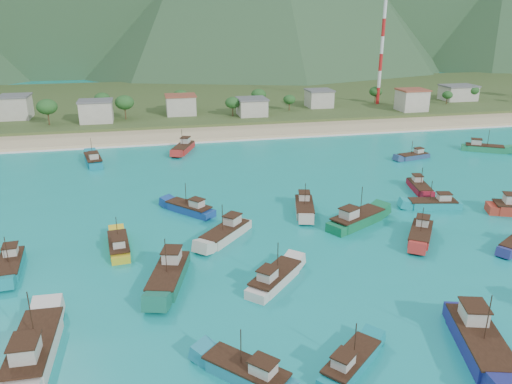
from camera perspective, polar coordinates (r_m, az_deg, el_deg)
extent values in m
plane|color=#0B7D7E|center=(75.77, 0.43, -6.84)|extent=(600.00, 600.00, 0.00)
cube|color=beige|center=(149.70, -6.36, 6.56)|extent=(400.00, 18.00, 1.20)
cube|color=#385123|center=(209.34, -8.28, 10.26)|extent=(400.00, 110.00, 2.40)
cube|color=white|center=(140.52, -5.93, 5.70)|extent=(400.00, 2.50, 0.08)
cube|color=beige|center=(181.07, -25.73, 8.70)|extent=(8.69, 9.49, 7.04)
cube|color=beige|center=(165.52, -17.78, 8.72)|extent=(9.82, 7.62, 6.42)
cube|color=beige|center=(171.73, -8.58, 9.76)|extent=(9.56, 7.97, 6.17)
cube|color=beige|center=(168.83, -0.47, 9.65)|extent=(9.07, 9.14, 5.25)
cube|color=beige|center=(185.72, 7.22, 10.51)|extent=(8.59, 8.29, 5.79)
cube|color=beige|center=(185.45, 17.37, 9.95)|extent=(9.13, 8.12, 6.95)
cube|color=beige|center=(214.37, 22.10, 10.41)|extent=(12.46, 8.91, 5.34)
cylinder|color=red|center=(196.03, 13.76, 10.64)|extent=(1.20, 1.20, 6.10)
cylinder|color=white|center=(195.21, 13.91, 12.40)|extent=(1.20, 1.20, 6.10)
cylinder|color=red|center=(194.58, 14.06, 14.18)|extent=(1.20, 1.20, 6.10)
cylinder|color=white|center=(194.14, 14.21, 15.97)|extent=(1.20, 1.20, 6.10)
cylinder|color=red|center=(193.89, 14.37, 17.76)|extent=(1.20, 1.20, 6.10)
cylinder|color=white|center=(193.83, 14.53, 19.56)|extent=(1.20, 1.20, 6.10)
cube|color=maroon|center=(106.16, 18.17, 0.36)|extent=(4.63, 9.62, 1.68)
cube|color=beige|center=(107.39, 17.96, 1.47)|extent=(2.10, 2.41, 1.37)
cylinder|color=#382114|center=(104.86, 18.42, 1.68)|extent=(0.12, 0.12, 3.79)
cube|color=red|center=(131.25, -8.31, 4.85)|extent=(6.98, 11.24, 1.97)
cube|color=beige|center=(132.86, -8.07, 5.84)|extent=(2.75, 3.02, 1.60)
cylinder|color=#382114|center=(129.91, -8.46, 6.14)|extent=(0.12, 0.12, 4.43)
cube|color=teal|center=(52.20, -1.16, -20.09)|extent=(8.98, 9.19, 1.80)
cube|color=beige|center=(50.28, 0.83, -19.48)|extent=(2.87, 2.88, 1.47)
cylinder|color=#382114|center=(50.63, -1.74, -17.31)|extent=(0.12, 0.12, 4.06)
cube|color=teal|center=(97.68, 19.50, -1.45)|extent=(9.97, 4.68, 1.75)
cube|color=beige|center=(97.85, 20.68, -0.57)|extent=(2.49, 2.16, 1.42)
cylinder|color=#382114|center=(96.55, 19.39, 0.12)|extent=(0.12, 0.12, 3.93)
cube|color=beige|center=(59.12, -23.95, -16.28)|extent=(4.26, 13.35, 2.41)
cube|color=beige|center=(55.76, -24.85, -16.06)|extent=(2.51, 3.08, 1.96)
cylinder|color=#382114|center=(57.64, -24.34, -12.67)|extent=(0.12, 0.12, 5.42)
cube|color=#0F6C40|center=(86.60, 11.53, -3.23)|extent=(12.15, 8.89, 2.17)
cube|color=beige|center=(84.04, 10.60, -2.44)|extent=(3.44, 3.23, 1.76)
cylinder|color=#382114|center=(85.83, 11.96, -0.94)|extent=(0.12, 0.12, 4.89)
cube|color=#B0AB9F|center=(90.56, 5.56, -1.97)|extent=(5.56, 10.70, 1.87)
cube|color=beige|center=(91.91, 5.52, -0.50)|extent=(2.42, 2.74, 1.52)
cylinder|color=#382114|center=(88.94, 5.64, -0.29)|extent=(0.12, 0.12, 4.20)
cube|color=navy|center=(60.04, 24.18, -15.73)|extent=(7.43, 13.72, 2.39)
cube|color=beige|center=(60.97, 23.63, -12.63)|extent=(3.15, 3.55, 1.94)
cylinder|color=#382114|center=(57.39, 24.98, -12.96)|extent=(0.12, 0.12, 5.38)
cube|color=#107A93|center=(125.68, -18.10, 3.40)|extent=(5.27, 11.29, 1.98)
cube|color=beige|center=(123.07, -18.07, 3.93)|extent=(2.43, 2.81, 1.61)
cylinder|color=#382114|center=(125.46, -18.28, 4.88)|extent=(0.12, 0.12, 4.45)
cube|color=beige|center=(79.85, -3.56, -4.95)|extent=(9.75, 10.24, 1.99)
cube|color=beige|center=(80.83, -2.72, -3.22)|extent=(3.15, 3.18, 1.61)
cylinder|color=#382114|center=(78.08, -3.86, -2.96)|extent=(0.12, 0.12, 4.47)
cube|color=navy|center=(90.81, -7.69, -2.01)|extent=(8.83, 9.38, 1.81)
cube|color=beige|center=(88.91, -6.78, -1.32)|extent=(2.87, 2.90, 1.47)
cylinder|color=#382114|center=(90.14, -8.04, -0.20)|extent=(0.12, 0.12, 4.07)
cube|color=beige|center=(67.37, 2.23, -9.97)|extent=(9.35, 9.64, 1.88)
cube|color=beige|center=(64.91, 1.33, -9.46)|extent=(3.00, 3.02, 1.53)
cylinder|color=#382114|center=(66.37, 2.51, -7.45)|extent=(0.12, 0.12, 4.24)
cube|color=navy|center=(129.29, 17.46, 3.81)|extent=(8.90, 4.33, 1.55)
cube|color=beige|center=(130.09, 18.10, 4.48)|extent=(2.24, 1.95, 1.26)
cylinder|color=#382114|center=(128.33, 17.41, 4.87)|extent=(0.12, 0.12, 3.50)
cube|color=gold|center=(78.96, -15.40, -6.08)|extent=(3.73, 9.71, 1.72)
cube|color=beige|center=(76.55, -15.41, -5.63)|extent=(1.94, 2.32, 1.40)
cylinder|color=#382114|center=(78.31, -15.61, -4.07)|extent=(0.12, 0.12, 3.88)
cube|color=#1C8151|center=(143.05, 24.62, 4.47)|extent=(10.49, 8.00, 1.89)
cube|color=beige|center=(142.43, 23.88, 5.23)|extent=(3.01, 2.85, 1.54)
cylinder|color=#382114|center=(142.43, 25.04, 5.63)|extent=(0.12, 0.12, 4.25)
cube|color=teal|center=(78.30, -26.24, -7.72)|extent=(3.81, 10.10, 1.79)
cube|color=beige|center=(79.43, -26.24, -6.03)|extent=(2.01, 2.40, 1.46)
cylinder|color=#382114|center=(76.59, -26.62, -5.97)|extent=(0.12, 0.12, 4.04)
cube|color=#15654F|center=(68.31, -9.95, -9.67)|extent=(6.78, 12.70, 2.22)
cube|color=beige|center=(69.50, -9.60, -7.23)|extent=(2.90, 3.27, 1.80)
cylinder|color=#382114|center=(66.03, -10.27, -7.24)|extent=(0.12, 0.12, 4.98)
cube|color=#10848F|center=(54.33, 10.82, -18.74)|extent=(8.70, 7.94, 1.66)
cube|color=beige|center=(52.07, 9.95, -18.53)|extent=(2.66, 2.61, 1.35)
cylinder|color=#382114|center=(53.09, 11.28, -16.17)|extent=(0.12, 0.12, 3.73)
cube|color=red|center=(83.76, 18.27, -4.80)|extent=(8.31, 10.07, 1.85)
cube|color=beige|center=(85.04, 18.52, -3.22)|extent=(2.86, 2.97, 1.51)
cylinder|color=#382114|center=(82.07, 18.46, -3.05)|extent=(0.12, 0.12, 4.17)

